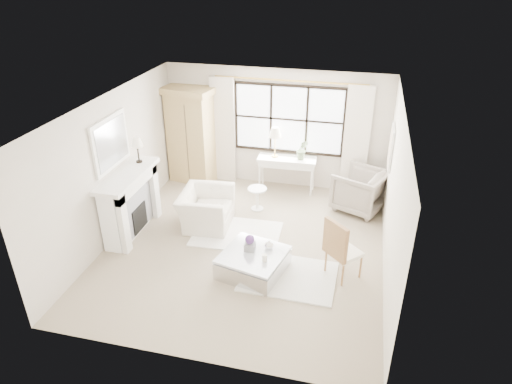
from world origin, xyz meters
TOP-DOWN VIEW (x-y plane):
  - floor at (0.00, 0.00)m, footprint 5.50×5.50m
  - ceiling at (0.00, 0.00)m, footprint 5.50×5.50m
  - wall_back at (0.00, 2.75)m, footprint 5.00×0.00m
  - wall_front at (0.00, -2.75)m, footprint 5.00×0.00m
  - wall_left at (-2.50, 0.00)m, footprint 0.00×5.50m
  - wall_right at (2.50, 0.00)m, footprint 0.00×5.50m
  - window_pane at (0.30, 2.73)m, footprint 2.40×0.02m
  - window_frame at (0.30, 2.72)m, footprint 2.50×0.04m
  - curtain_rod at (0.30, 2.67)m, footprint 3.30×0.04m
  - curtain_left at (-1.20, 2.65)m, footprint 0.55×0.10m
  - curtain_right at (1.80, 2.65)m, footprint 0.55×0.10m
  - fireplace at (-2.27, 0.00)m, footprint 0.58×1.66m
  - mirror_frame at (-2.47, 0.00)m, footprint 0.05×1.15m
  - mirror_glass at (-2.44, 0.00)m, footprint 0.02×1.00m
  - art_frame at (2.47, 1.70)m, footprint 0.04×0.62m
  - art_canvas at (2.45, 1.70)m, footprint 0.01×0.52m
  - mantel_lamp at (-2.24, 0.52)m, footprint 0.22×0.22m
  - armoire at (-1.91, 2.47)m, footprint 1.23×0.89m
  - console_table at (0.34, 2.44)m, footprint 1.32×0.50m
  - console_lamp at (0.06, 2.45)m, footprint 0.28×0.28m
  - orchid_plant at (0.67, 2.44)m, footprint 0.29×0.25m
  - side_table at (-0.10, 1.41)m, footprint 0.40×0.40m
  - rug_left at (-0.26, 0.36)m, footprint 1.69×1.22m
  - rug_right at (0.95, -0.70)m, footprint 1.59×1.21m
  - club_armchair at (-0.95, 0.59)m, footprint 1.03×1.16m
  - wingback_chair at (1.98, 1.93)m, footprint 1.26×1.25m
  - french_chair at (1.80, -0.44)m, footprint 0.68×0.68m
  - coffee_table at (0.33, -0.70)m, footprint 1.20×1.20m
  - planter_box at (0.25, -0.61)m, footprint 0.19×0.19m
  - planter_flowers at (0.25, -0.61)m, footprint 0.16×0.16m
  - pillar_candle at (0.57, -0.86)m, footprint 0.08×0.08m
  - coffee_vase at (0.56, -0.49)m, footprint 0.18×0.18m

SIDE VIEW (x-z plane):
  - floor at x=0.00m, z-range 0.00..0.00m
  - rug_left at x=-0.26m, z-range 0.00..0.03m
  - rug_right at x=0.95m, z-range 0.00..0.03m
  - coffee_table at x=0.33m, z-range -0.01..0.37m
  - french_chair at x=1.80m, z-range -0.23..0.85m
  - side_table at x=-0.10m, z-range 0.08..0.58m
  - club_armchair at x=-0.95m, z-range 0.00..0.72m
  - console_table at x=0.34m, z-range 0.00..0.80m
  - pillar_candle at x=0.57m, z-range 0.38..0.50m
  - wingback_chair at x=1.98m, z-range 0.00..0.88m
  - planter_box at x=0.25m, z-range 0.38..0.51m
  - coffee_vase at x=0.56m, z-range 0.38..0.54m
  - planter_flowers at x=0.25m, z-range 0.51..0.67m
  - fireplace at x=-2.27m, z-range 0.02..1.28m
  - orchid_plant at x=0.67m, z-range 0.80..1.26m
  - armoire at x=-1.91m, z-range 0.02..2.26m
  - curtain_left at x=-1.20m, z-range 0.00..2.47m
  - curtain_right at x=1.80m, z-range 0.00..2.47m
  - wall_left at x=-2.50m, z-range -1.40..4.10m
  - wall_right at x=2.50m, z-range -1.40..4.10m
  - wall_back at x=0.00m, z-range -1.15..3.85m
  - wall_front at x=0.00m, z-range -1.15..3.85m
  - console_lamp at x=0.06m, z-range 1.01..1.70m
  - art_frame at x=2.47m, z-range 1.14..1.96m
  - art_canvas at x=2.45m, z-range 1.19..1.91m
  - window_pane at x=0.30m, z-range 0.85..2.35m
  - window_frame at x=0.30m, z-range 0.85..2.35m
  - mantel_lamp at x=-2.24m, z-range 1.40..1.91m
  - mirror_frame at x=-2.47m, z-range 1.37..2.31m
  - mirror_glass at x=-2.44m, z-range 1.44..2.24m
  - curtain_rod at x=0.30m, z-range 2.45..2.49m
  - ceiling at x=0.00m, z-range 2.70..2.70m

